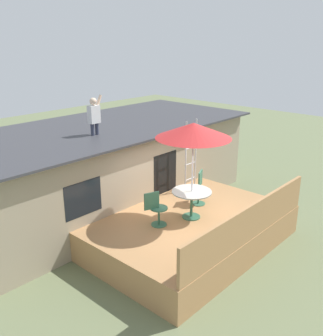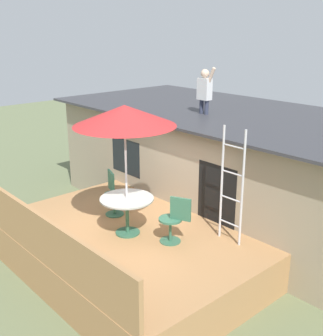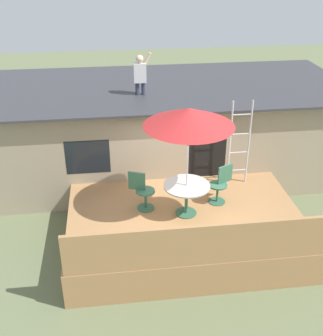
{
  "view_description": "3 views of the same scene",
  "coord_description": "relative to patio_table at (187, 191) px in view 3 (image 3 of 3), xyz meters",
  "views": [
    {
      "loc": [
        -7.36,
        -5.74,
        5.34
      ],
      "look_at": [
        0.01,
        0.98,
        1.94
      ],
      "focal_mm": 41.45,
      "sensor_mm": 36.0,
      "label": 1
    },
    {
      "loc": [
        6.23,
        -4.73,
        4.68
      ],
      "look_at": [
        -0.27,
        1.1,
        1.82
      ],
      "focal_mm": 46.43,
      "sensor_mm": 36.0,
      "label": 2
    },
    {
      "loc": [
        -1.58,
        -8.19,
        6.37
      ],
      "look_at": [
        -0.46,
        0.48,
        1.72
      ],
      "focal_mm": 46.41,
      "sensor_mm": 36.0,
      "label": 3
    }
  ],
  "objects": [
    {
      "name": "step_ladder",
      "position": [
        1.53,
        1.25,
        0.51
      ],
      "size": [
        0.52,
        0.04,
        2.2
      ],
      "color": "silver",
      "rests_on": "deck"
    },
    {
      "name": "person_figure",
      "position": [
        -0.74,
        2.93,
        1.91
      ],
      "size": [
        0.47,
        0.2,
        1.11
      ],
      "color": "#33384C",
      "rests_on": "house"
    },
    {
      "name": "deck",
      "position": [
        -0.03,
        0.06,
        -0.99
      ],
      "size": [
        5.3,
        3.73,
        0.8
      ],
      "primitive_type": "cube",
      "color": "#A87A4C",
      "rests_on": "ground"
    },
    {
      "name": "patio_chair_left",
      "position": [
        -0.96,
        0.36,
        -0.13
      ],
      "size": [
        0.6,
        0.44,
        0.92
      ],
      "rotation": [
        0.0,
        0.0,
        -0.36
      ],
      "color": "#33664C",
      "rests_on": "deck"
    },
    {
      "name": "house",
      "position": [
        -0.03,
        3.66,
        -0.04
      ],
      "size": [
        10.5,
        4.5,
        2.69
      ],
      "color": "gray",
      "rests_on": "ground"
    },
    {
      "name": "patio_umbrella",
      "position": [
        -0.0,
        0.0,
        1.76
      ],
      "size": [
        1.9,
        1.9,
        2.54
      ],
      "color": "silver",
      "rests_on": "deck"
    },
    {
      "name": "ground_plane",
      "position": [
        -0.03,
        0.06,
        -1.39
      ],
      "size": [
        40.0,
        40.0,
        0.0
      ],
      "primitive_type": "plane",
      "color": "#66704C"
    },
    {
      "name": "deck_railing",
      "position": [
        -0.03,
        -1.75,
        -0.14
      ],
      "size": [
        5.2,
        0.08,
        0.9
      ],
      "primitive_type": "cube",
      "color": "#A87A4C",
      "rests_on": "deck"
    },
    {
      "name": "patio_table",
      "position": [
        0.0,
        0.0,
        0.0
      ],
      "size": [
        1.04,
        1.04,
        0.74
      ],
      "color": "#33664C",
      "rests_on": "deck"
    },
    {
      "name": "patio_chair_right",
      "position": [
        0.88,
        0.42,
        -0.13
      ],
      "size": [
        0.59,
        0.44,
        0.92
      ],
      "rotation": [
        0.0,
        0.0,
        -2.7
      ],
      "color": "#33664C",
      "rests_on": "deck"
    }
  ]
}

